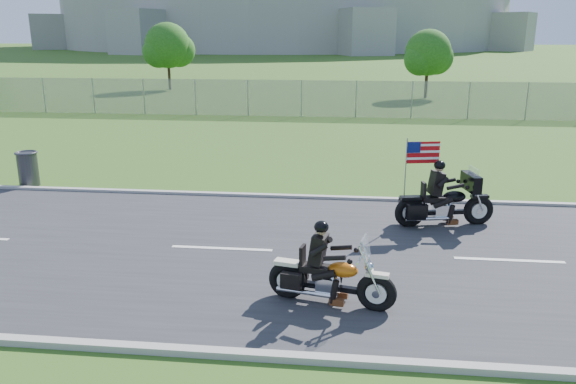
# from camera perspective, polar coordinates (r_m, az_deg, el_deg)

# --- Properties ---
(ground) EXTENTS (420.00, 420.00, 0.00)m
(ground) POSITION_cam_1_polar(r_m,az_deg,el_deg) (12.00, 2.67, -6.32)
(ground) COLOR #2B4616
(ground) RESTS_ON ground
(road) EXTENTS (120.00, 8.00, 0.04)m
(road) POSITION_cam_1_polar(r_m,az_deg,el_deg) (11.99, 2.67, -6.23)
(road) COLOR #28282B
(road) RESTS_ON ground
(curb_north) EXTENTS (120.00, 0.18, 0.12)m
(curb_north) POSITION_cam_1_polar(r_m,az_deg,el_deg) (15.80, 3.62, -0.59)
(curb_north) COLOR #9E9B93
(curb_north) RESTS_ON ground
(curb_south) EXTENTS (120.00, 0.18, 0.12)m
(curb_south) POSITION_cam_1_polar(r_m,az_deg,el_deg) (8.37, 0.82, -16.51)
(curb_south) COLOR #9E9B93
(curb_south) RESTS_ON ground
(fence) EXTENTS (60.00, 0.03, 2.00)m
(fence) POSITION_cam_1_polar(r_m,az_deg,el_deg) (31.79, -4.09, 9.53)
(fence) COLOR gray
(fence) RESTS_ON ground
(tree_fence_near) EXTENTS (3.52, 3.28, 4.75)m
(tree_fence_near) POSITION_cam_1_polar(r_m,az_deg,el_deg) (41.50, 14.09, 13.34)
(tree_fence_near) COLOR #382316
(tree_fence_near) RESTS_ON ground
(tree_fence_mid) EXTENTS (3.96, 3.69, 5.30)m
(tree_fence_mid) POSITION_cam_1_polar(r_m,az_deg,el_deg) (47.44, -12.05, 14.13)
(tree_fence_mid) COLOR #382316
(tree_fence_mid) RESTS_ON ground
(motorcycle_lead) EXTENTS (2.24, 0.85, 1.52)m
(motorcycle_lead) POSITION_cam_1_polar(r_m,az_deg,el_deg) (9.71, 4.17, -8.80)
(motorcycle_lead) COLOR black
(motorcycle_lead) RESTS_ON ground
(motorcycle_follow) EXTENTS (2.43, 1.01, 2.05)m
(motorcycle_follow) POSITION_cam_1_polar(r_m,az_deg,el_deg) (13.98, 15.61, -1.19)
(motorcycle_follow) COLOR black
(motorcycle_follow) RESTS_ON ground
(trash_can) EXTENTS (0.71, 0.71, 1.02)m
(trash_can) POSITION_cam_1_polar(r_m,az_deg,el_deg) (18.84, -24.90, 2.11)
(trash_can) COLOR #3A3A3F
(trash_can) RESTS_ON ground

